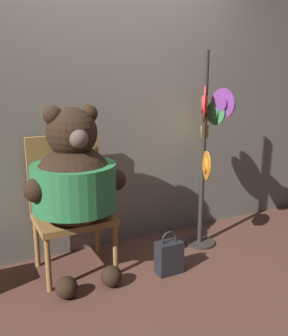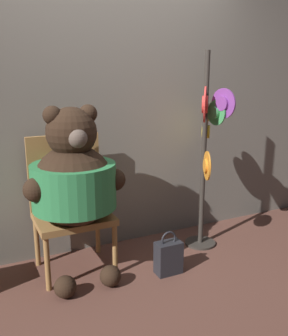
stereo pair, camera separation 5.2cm
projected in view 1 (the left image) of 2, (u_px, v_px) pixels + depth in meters
name	position (u px, v px, depth m)	size (l,w,h in m)	color
ground_plane	(136.00, 273.00, 2.96)	(14.00, 14.00, 0.00)	brown
wall_back	(102.00, 100.00, 3.19)	(8.00, 0.10, 2.63)	slate
chair	(70.00, 201.00, 2.96)	(0.58, 0.47, 1.07)	#9E703D
teddy_bear	(74.00, 181.00, 2.76)	(0.76, 0.67, 1.32)	black
hat_display_rack	(207.00, 145.00, 3.22)	(0.36, 0.53, 1.72)	#332D28
handbag_on_ground	(169.00, 257.00, 2.94)	(0.20, 0.12, 0.35)	#232328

